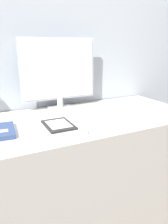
% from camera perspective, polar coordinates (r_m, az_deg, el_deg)
% --- Properties ---
extents(wall_back, '(3.60, 0.05, 2.40)m').
position_cam_1_polar(wall_back, '(1.61, -7.04, 18.10)').
color(wall_back, '#B2BCC6').
rests_on(wall_back, ground_plane).
extents(desk, '(1.47, 0.66, 0.74)m').
position_cam_1_polar(desk, '(1.50, -0.94, -15.03)').
color(desk, beige).
rests_on(desk, ground_plane).
extents(monitor, '(0.52, 0.11, 0.48)m').
position_cam_1_polar(monitor, '(1.50, -6.55, 10.44)').
color(monitor, silver).
rests_on(monitor, desk).
extents(keyboard, '(0.26, 0.11, 0.01)m').
position_cam_1_polar(keyboard, '(1.39, 6.67, -0.56)').
color(keyboard, silver).
rests_on(keyboard, desk).
extents(laptop, '(0.32, 0.26, 0.02)m').
position_cam_1_polar(laptop, '(1.15, -8.08, -4.13)').
color(laptop, silver).
rests_on(laptop, desk).
extents(ereader, '(0.14, 0.20, 0.01)m').
position_cam_1_polar(ereader, '(1.15, -6.68, -3.32)').
color(ereader, black).
rests_on(ereader, laptop).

